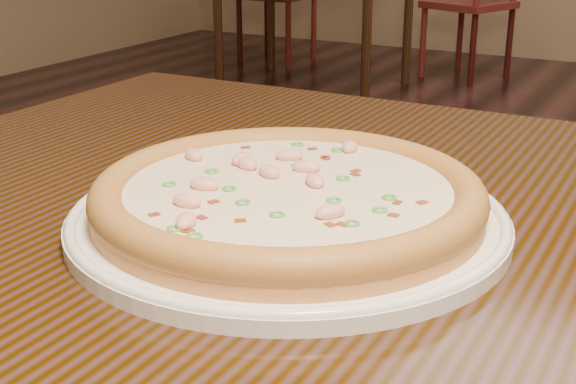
% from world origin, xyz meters
% --- Properties ---
extents(hero_table, '(1.20, 0.80, 0.75)m').
position_xyz_m(hero_table, '(0.17, -0.47, 0.65)').
color(hero_table, black).
rests_on(hero_table, ground).
extents(plate, '(0.35, 0.35, 0.02)m').
position_xyz_m(plate, '(0.05, -0.52, 0.76)').
color(plate, white).
rests_on(plate, hero_table).
extents(pizza, '(0.31, 0.31, 0.03)m').
position_xyz_m(pizza, '(0.04, -0.52, 0.78)').
color(pizza, '#CD8644').
rests_on(pizza, plate).
extents(chair_b, '(0.54, 0.54, 0.95)m').
position_xyz_m(chair_b, '(-0.97, 3.66, 0.44)').
color(chair_b, '#561A18').
rests_on(chair_b, ground).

